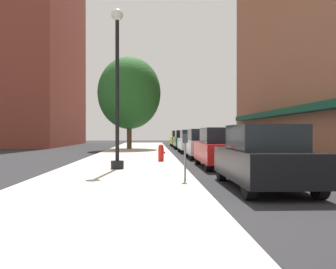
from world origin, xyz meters
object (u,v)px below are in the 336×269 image
(tree_near, at_px, (129,93))
(car_black, at_px, (263,158))
(car_yellow, at_px, (179,139))
(fire_hydrant, at_px, (161,153))
(car_red, at_px, (221,148))
(car_white, at_px, (192,141))
(car_green, at_px, (184,140))
(lamppost, at_px, (117,85))
(car_silver, at_px, (203,144))
(parking_meter_near, at_px, (185,151))

(tree_near, distance_m, car_black, 22.26)
(car_yellow, bearing_deg, tree_near, -120.31)
(fire_hydrant, distance_m, car_red, 3.21)
(car_white, height_order, car_green, same)
(tree_near, relative_size, car_green, 1.77)
(lamppost, distance_m, car_white, 14.02)
(car_black, distance_m, car_silver, 11.45)
(car_black, xyz_separation_m, car_yellow, (0.00, 29.98, 0.00))
(car_black, height_order, car_red, same)
(car_silver, relative_size, car_green, 1.00)
(car_red, distance_m, car_silver, 5.63)
(tree_near, distance_m, car_green, 6.65)
(car_black, bearing_deg, parking_meter_near, 153.13)
(lamppost, distance_m, tree_near, 17.20)
(fire_hydrant, height_order, car_black, car_black)
(fire_hydrant, xyz_separation_m, car_red, (2.46, -2.04, 0.29))
(parking_meter_near, height_order, car_yellow, car_yellow)
(parking_meter_near, height_order, car_red, car_red)
(parking_meter_near, bearing_deg, car_silver, 79.54)
(car_red, bearing_deg, lamppost, -161.02)
(lamppost, height_order, car_green, lamppost)
(car_silver, bearing_deg, fire_hydrant, -123.54)
(car_black, bearing_deg, car_yellow, 87.72)
(fire_hydrant, bearing_deg, car_yellow, 83.65)
(fire_hydrant, bearing_deg, car_green, 81.23)
(fire_hydrant, relative_size, parking_meter_near, 0.60)
(car_white, height_order, car_yellow, same)
(car_yellow, bearing_deg, car_black, -91.25)
(fire_hydrant, relative_size, tree_near, 0.10)
(car_silver, bearing_deg, car_red, -89.06)
(car_green, bearing_deg, car_black, -91.22)
(car_red, bearing_deg, fire_hydrant, 138.70)
(car_red, bearing_deg, car_yellow, 88.40)
(car_green, bearing_deg, car_red, -91.22)
(car_green, bearing_deg, car_white, -91.22)
(lamppost, bearing_deg, parking_meter_near, -56.70)
(fire_hydrant, height_order, tree_near, tree_near)
(lamppost, bearing_deg, car_silver, 59.93)
(parking_meter_near, xyz_separation_m, car_yellow, (1.95, 29.08, -0.14))
(car_silver, bearing_deg, lamppost, -119.13)
(car_green, bearing_deg, parking_meter_near, -96.08)
(parking_meter_near, distance_m, car_green, 23.02)
(fire_hydrant, distance_m, car_silver, 4.36)
(parking_meter_near, distance_m, car_silver, 10.74)
(car_black, bearing_deg, lamppost, 132.05)
(tree_near, bearing_deg, car_green, 27.11)
(parking_meter_near, xyz_separation_m, car_silver, (1.95, 10.56, -0.14))
(lamppost, height_order, car_black, lamppost)
(car_silver, bearing_deg, car_green, 90.94)
(car_red, bearing_deg, tree_near, 105.46)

